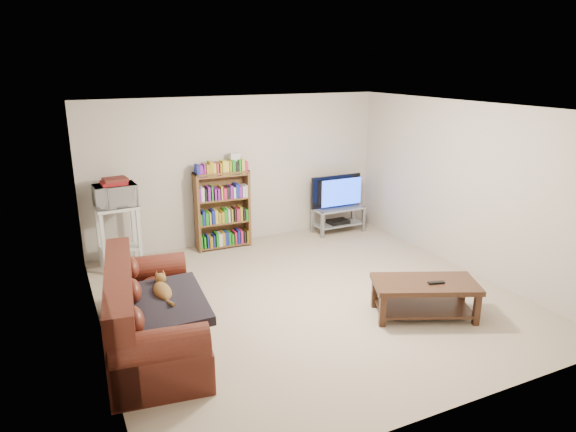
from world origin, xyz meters
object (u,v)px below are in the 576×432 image
coffee_table (425,292)px  tv_stand (338,215)px  sofa (147,319)px  bookshelf (223,209)px

coffee_table → tv_stand: size_ratio=1.48×
sofa → bookshelf: (1.71, 2.59, 0.33)m
sofa → tv_stand: size_ratio=2.43×
tv_stand → bookshelf: (-2.09, 0.12, 0.34)m
tv_stand → coffee_table: bearing=-103.5°
bookshelf → coffee_table: bearing=-65.5°
bookshelf → sofa: bearing=-121.8°
sofa → tv_stand: sofa is taller
coffee_table → sofa: bearing=-168.7°
sofa → coffee_table: bearing=-5.0°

